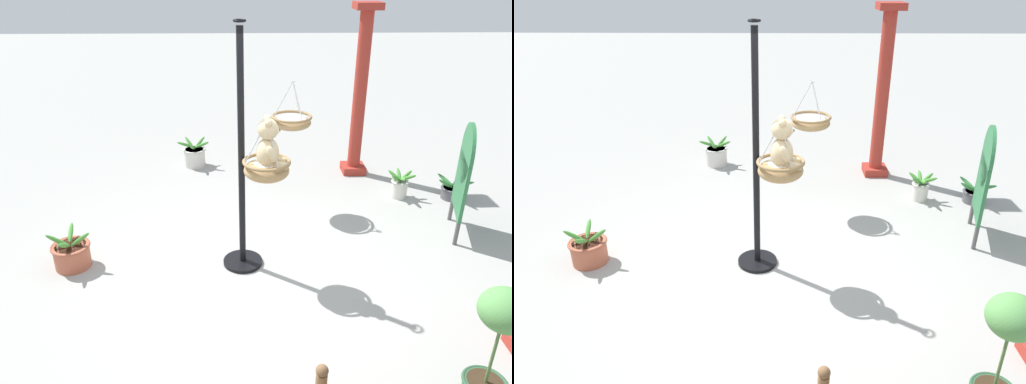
{
  "view_description": "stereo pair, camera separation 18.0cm",
  "coord_description": "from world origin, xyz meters",
  "views": [
    {
      "loc": [
        4.4,
        -0.05,
        3.07
      ],
      "look_at": [
        -0.01,
        0.07,
        0.97
      ],
      "focal_mm": 33.68,
      "sensor_mm": 36.0,
      "label": 1
    },
    {
      "loc": [
        4.4,
        0.13,
        3.07
      ],
      "look_at": [
        -0.01,
        0.07,
        0.97
      ],
      "focal_mm": 33.68,
      "sensor_mm": 36.0,
      "label": 2
    }
  ],
  "objects": [
    {
      "name": "potted_plant_tall_leafy",
      "position": [
        -0.17,
        -1.97,
        0.17
      ],
      "size": [
        0.54,
        0.49,
        0.44
      ],
      "color": "#AD563D",
      "rests_on": "ground"
    },
    {
      "name": "hanging_basket_left_high",
      "position": [
        -1.59,
        0.58,
        1.22
      ],
      "size": [
        0.53,
        0.53,
        0.63
      ],
      "color": "#A37F51"
    },
    {
      "name": "potted_plant_flowering_red",
      "position": [
        1.8,
        1.75,
        0.61
      ],
      "size": [
        0.37,
        0.37,
        1.06
      ],
      "color": "#2D5638",
      "rests_on": "ground"
    },
    {
      "name": "display_pole_central",
      "position": [
        -0.17,
        -0.07,
        0.83
      ],
      "size": [
        0.44,
        0.44,
        2.62
      ],
      "color": "black",
      "rests_on": "ground"
    },
    {
      "name": "potted_plant_fern_front",
      "position": [
        -1.82,
        2.19,
        0.18
      ],
      "size": [
        0.43,
        0.39,
        0.4
      ],
      "color": "beige",
      "rests_on": "ground"
    },
    {
      "name": "display_sign_board",
      "position": [
        -0.81,
        2.58,
        0.84
      ],
      "size": [
        0.7,
        0.24,
        1.42
      ],
      "color": "#286B3D",
      "rests_on": "ground"
    },
    {
      "name": "teddy_bear",
      "position": [
        -0.02,
        0.2,
        1.45
      ],
      "size": [
        0.37,
        0.32,
        0.53
      ],
      "color": "#D1B789"
    },
    {
      "name": "potted_plant_bushy_green",
      "position": [
        -1.75,
        2.94,
        0.12
      ],
      "size": [
        0.49,
        0.51,
        0.33
      ],
      "color": "#4C4C51",
      "rests_on": "ground"
    },
    {
      "name": "greenhouse_pillar_left",
      "position": [
        -2.77,
        1.72,
        1.25
      ],
      "size": [
        0.38,
        0.38,
        2.59
      ],
      "color": "#9E2D23",
      "rests_on": "ground"
    },
    {
      "name": "ground_plane",
      "position": [
        0.0,
        0.0,
        0.0
      ],
      "size": [
        40.0,
        40.0,
        0.0
      ],
      "primitive_type": "plane",
      "color": "#9E9E99"
    },
    {
      "name": "potted_plant_conical_shrub",
      "position": [
        -3.1,
        -0.87,
        0.19
      ],
      "size": [
        0.47,
        0.55,
        0.47
      ],
      "color": "beige",
      "rests_on": "ground"
    },
    {
      "name": "hanging_basket_with_teddy",
      "position": [
        -0.02,
        0.18,
        1.22
      ],
      "size": [
        0.49,
        0.49,
        0.61
      ],
      "color": "#A37F51"
    }
  ]
}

